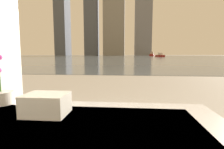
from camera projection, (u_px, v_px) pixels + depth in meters
The scene contains 9 objects.
potted_orchid at pixel (1, 95), 1.20m from camera, with size 0.16×0.16×0.34m.
towel_stack at pixel (46, 104), 0.99m from camera, with size 0.24×0.19×0.12m.
harbor_water at pixel (126, 57), 61.60m from camera, with size 180.00×110.00×0.01m.
harbor_boat_1 at pixel (14, 55), 60.01m from camera, with size 4.12×5.14×1.87m.
harbor_boat_2 at pixel (152, 55), 78.64m from camera, with size 2.93×5.41×1.93m.
harbor_boat_3 at pixel (160, 55), 53.91m from camera, with size 2.49×3.57×1.27m.
skyline_tower_0 at pixel (63, 22), 118.22m from camera, with size 7.41×12.63×44.78m.
skyline_tower_2 at pixel (114, 20), 115.07m from camera, with size 13.85×10.12×46.16m.
skyline_tower_3 at pixel (143, 26), 113.87m from camera, with size 10.94×6.02×38.36m.
Camera 1 is at (0.35, -0.13, 0.88)m, focal length 28.00 mm.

